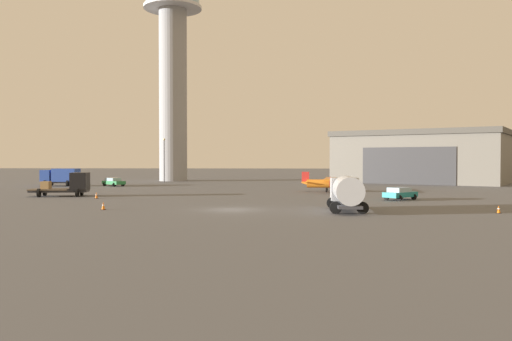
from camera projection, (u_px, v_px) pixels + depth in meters
ground_plane at (232, 210)px, 45.40m from camera, size 400.00×400.00×0.00m
control_tower at (173, 57)px, 105.31m from camera, size 11.74×11.74×44.75m
hangar at (424, 157)px, 100.00m from camera, size 37.49×34.44×9.75m
airplane_orange at (327, 183)px, 70.11m from camera, size 7.25×9.25×2.72m
truck_fuel_tanker_silver at (347, 191)px, 43.84m from camera, size 3.31×7.09×3.01m
truck_flatbed_black at (70, 185)px, 61.80m from camera, size 7.00×3.96×2.84m
truck_box_blue at (61, 176)px, 85.37m from camera, size 5.92×3.35×2.88m
car_teal at (400, 193)px, 56.23m from camera, size 4.21×4.07×1.37m
car_green at (113, 182)px, 84.95m from camera, size 4.42×4.01×1.37m
light_post_west at (164, 156)px, 97.03m from camera, size 0.44×0.44×8.37m
traffic_cone_near_left at (103, 206)px, 45.31m from camera, size 0.36×0.36×0.71m
traffic_cone_near_right at (499, 209)px, 42.38m from camera, size 0.36×0.36×0.66m
traffic_cone_mid_apron at (96, 195)px, 58.25m from camera, size 0.36×0.36×0.72m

